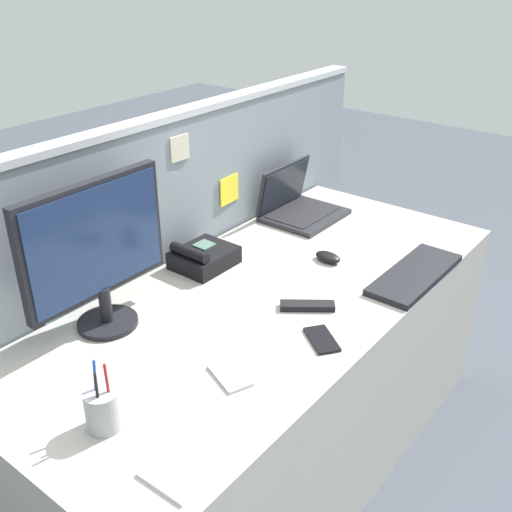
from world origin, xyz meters
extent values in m
plane|color=#424751|center=(0.00, 0.00, 0.00)|extent=(10.00, 10.00, 0.00)
cube|color=#ADA89E|center=(0.00, 0.00, 0.37)|extent=(1.86, 0.82, 0.73)
cube|color=gray|center=(0.00, 0.45, 0.61)|extent=(2.28, 0.06, 1.22)
cube|color=#B7BAC1|center=(0.00, 0.45, 1.24)|extent=(2.28, 0.07, 0.02)
cube|color=#66ADD1|center=(-0.52, 0.42, 0.77)|extent=(0.08, 0.01, 0.08)
cube|color=beige|center=(0.05, 0.42, 1.13)|extent=(0.08, 0.01, 0.09)
cube|color=yellow|center=(0.30, 0.42, 0.90)|extent=(0.11, 0.01, 0.11)
cube|color=yellow|center=(-0.12, 0.42, 0.97)|extent=(0.10, 0.01, 0.08)
cylinder|color=black|center=(-0.44, 0.27, 0.74)|extent=(0.18, 0.18, 0.02)
cylinder|color=black|center=(-0.44, 0.27, 0.80)|extent=(0.04, 0.04, 0.11)
cube|color=black|center=(-0.44, 0.28, 1.01)|extent=(0.47, 0.03, 0.34)
cube|color=#19284C|center=(-0.44, 0.26, 1.01)|extent=(0.44, 0.01, 0.31)
cube|color=#232328|center=(0.58, 0.25, 0.74)|extent=(0.32, 0.26, 0.02)
cube|color=black|center=(0.58, 0.26, 0.75)|extent=(0.28, 0.19, 0.00)
cube|color=#232328|center=(0.58, 0.36, 0.85)|extent=(0.32, 0.05, 0.20)
cube|color=black|center=(0.58, 0.35, 0.85)|extent=(0.29, 0.04, 0.17)
cube|color=black|center=(0.01, 0.29, 0.76)|extent=(0.21, 0.17, 0.06)
cube|color=#4C6B5B|center=(0.04, 0.31, 0.80)|extent=(0.06, 0.06, 0.01)
cylinder|color=black|center=(-0.06, 0.29, 0.81)|extent=(0.04, 0.16, 0.04)
cube|color=black|center=(0.39, -0.33, 0.74)|extent=(0.44, 0.16, 0.02)
ellipsoid|color=black|center=(0.31, -0.03, 0.75)|extent=(0.07, 0.11, 0.03)
cylinder|color=#99999E|center=(-0.73, -0.07, 0.78)|extent=(0.08, 0.08, 0.10)
cylinder|color=blue|center=(-0.72, -0.05, 0.84)|extent=(0.02, 0.02, 0.14)
cylinder|color=red|center=(-0.71, -0.08, 0.84)|extent=(0.01, 0.02, 0.13)
cylinder|color=black|center=(-0.74, -0.08, 0.84)|extent=(0.01, 0.01, 0.13)
cube|color=silver|center=(-0.75, -0.30, 0.74)|extent=(0.06, 0.14, 0.01)
cube|color=black|center=(-0.12, -0.28, 0.74)|extent=(0.13, 0.15, 0.01)
cube|color=#B7BAC1|center=(-0.40, -0.18, 0.74)|extent=(0.12, 0.15, 0.01)
cube|color=black|center=(0.00, -0.15, 0.74)|extent=(0.14, 0.16, 0.02)
camera|label=1|loc=(-1.35, -1.01, 1.74)|focal=42.12mm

